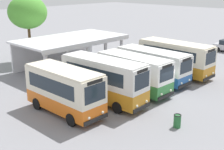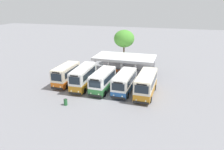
% 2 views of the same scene
% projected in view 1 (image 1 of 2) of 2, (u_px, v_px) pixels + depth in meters
% --- Properties ---
extents(ground_plane, '(180.00, 180.00, 0.00)m').
position_uv_depth(ground_plane, '(167.00, 100.00, 24.53)').
color(ground_plane, gray).
extents(city_bus_nearest_orange, '(2.37, 6.58, 3.36)m').
position_uv_depth(city_bus_nearest_orange, '(64.00, 89.00, 21.55)').
color(city_bus_nearest_orange, black).
rests_on(city_bus_nearest_orange, ground).
extents(city_bus_second_in_row, '(2.50, 7.55, 3.53)m').
position_uv_depth(city_bus_second_in_row, '(104.00, 79.00, 23.56)').
color(city_bus_second_in_row, black).
rests_on(city_bus_second_in_row, ground).
extents(city_bus_middle_cream, '(2.49, 6.99, 3.22)m').
position_uv_depth(city_bus_middle_cream, '(134.00, 72.00, 25.85)').
color(city_bus_middle_cream, black).
rests_on(city_bus_middle_cream, ground).
extents(city_bus_fourth_amber, '(2.55, 7.44, 3.06)m').
position_uv_depth(city_bus_fourth_amber, '(152.00, 64.00, 28.58)').
color(city_bus_fourth_amber, black).
rests_on(city_bus_fourth_amber, ground).
extents(city_bus_fifth_blue, '(2.62, 7.89, 3.39)m').
position_uv_depth(city_bus_fifth_blue, '(175.00, 57.00, 30.70)').
color(city_bus_fifth_blue, black).
rests_on(city_bus_fifth_blue, ground).
extents(terminal_canopy, '(11.78, 6.44, 3.40)m').
position_uv_depth(terminal_canopy, '(68.00, 44.00, 33.27)').
color(terminal_canopy, silver).
rests_on(terminal_canopy, ground).
extents(waiting_chair_end_by_column, '(0.45, 0.45, 0.86)m').
position_uv_depth(waiting_chair_end_by_column, '(64.00, 69.00, 31.39)').
color(waiting_chair_end_by_column, slate).
rests_on(waiting_chair_end_by_column, ground).
extents(waiting_chair_second_from_end, '(0.45, 0.45, 0.86)m').
position_uv_depth(waiting_chair_second_from_end, '(69.00, 68.00, 31.80)').
color(waiting_chair_second_from_end, slate).
rests_on(waiting_chair_second_from_end, ground).
extents(waiting_chair_middle_seat, '(0.45, 0.45, 0.86)m').
position_uv_depth(waiting_chair_middle_seat, '(73.00, 66.00, 32.28)').
color(waiting_chair_middle_seat, slate).
rests_on(waiting_chair_middle_seat, ground).
extents(waiting_chair_fourth_seat, '(0.45, 0.45, 0.86)m').
position_uv_depth(waiting_chair_fourth_seat, '(78.00, 65.00, 32.73)').
color(waiting_chair_fourth_seat, slate).
rests_on(waiting_chair_fourth_seat, ground).
extents(waiting_chair_fifth_seat, '(0.45, 0.45, 0.86)m').
position_uv_depth(waiting_chair_fifth_seat, '(82.00, 64.00, 33.21)').
color(waiting_chair_fifth_seat, slate).
rests_on(waiting_chair_fifth_seat, ground).
extents(waiting_chair_far_end_seat, '(0.45, 0.45, 0.86)m').
position_uv_depth(waiting_chair_far_end_seat, '(87.00, 63.00, 33.68)').
color(waiting_chair_far_end_seat, slate).
rests_on(waiting_chair_far_end_seat, ground).
extents(roadside_tree_behind_canopy, '(4.46, 4.46, 7.76)m').
position_uv_depth(roadside_tree_behind_canopy, '(28.00, 12.00, 34.61)').
color(roadside_tree_behind_canopy, brown).
rests_on(roadside_tree_behind_canopy, ground).
extents(litter_bin_apron, '(0.49, 0.49, 0.90)m').
position_uv_depth(litter_bin_apron, '(177.00, 121.00, 19.76)').
color(litter_bin_apron, '#266633').
rests_on(litter_bin_apron, ground).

